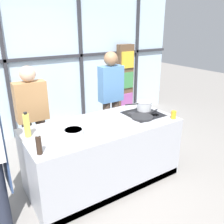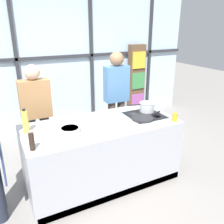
{
  "view_description": "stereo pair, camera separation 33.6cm",
  "coord_description": "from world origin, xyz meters",
  "px_view_note": "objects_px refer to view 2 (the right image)",
  "views": [
    {
      "loc": [
        -1.52,
        -2.54,
        2.16
      ],
      "look_at": [
        0.21,
        0.1,
        0.99
      ],
      "focal_mm": 38.0,
      "sensor_mm": 36.0,
      "label": 1
    },
    {
      "loc": [
        -1.23,
        -2.71,
        2.16
      ],
      "look_at": [
        0.21,
        0.1,
        0.99
      ],
      "focal_mm": 38.0,
      "sensor_mm": 36.0,
      "label": 2
    }
  ],
  "objects_px": {
    "frying_pan": "(143,118)",
    "pepper_grinder": "(32,141)",
    "spectator_center_left": "(116,94)",
    "saucepan": "(147,107)",
    "oil_bottle": "(25,122)",
    "white_plate": "(60,120)",
    "mixing_bowl": "(70,130)",
    "juice_glass_near": "(175,117)",
    "spectator_far_left": "(36,111)"
  },
  "relations": [
    {
      "from": "saucepan",
      "to": "frying_pan",
      "type": "bearing_deg",
      "value": -133.89
    },
    {
      "from": "spectator_far_left",
      "to": "frying_pan",
      "type": "distance_m",
      "value": 1.64
    },
    {
      "from": "spectator_center_left",
      "to": "white_plate",
      "type": "relative_size",
      "value": 7.63
    },
    {
      "from": "saucepan",
      "to": "oil_bottle",
      "type": "distance_m",
      "value": 1.78
    },
    {
      "from": "mixing_bowl",
      "to": "juice_glass_near",
      "type": "height_order",
      "value": "juice_glass_near"
    },
    {
      "from": "spectator_center_left",
      "to": "mixing_bowl",
      "type": "height_order",
      "value": "spectator_center_left"
    },
    {
      "from": "spectator_center_left",
      "to": "pepper_grinder",
      "type": "distance_m",
      "value": 2.04
    },
    {
      "from": "pepper_grinder",
      "to": "juice_glass_near",
      "type": "bearing_deg",
      "value": -1.96
    },
    {
      "from": "spectator_center_left",
      "to": "oil_bottle",
      "type": "relative_size",
      "value": 5.57
    },
    {
      "from": "spectator_center_left",
      "to": "saucepan",
      "type": "distance_m",
      "value": 0.76
    },
    {
      "from": "white_plate",
      "to": "mixing_bowl",
      "type": "bearing_deg",
      "value": -89.18
    },
    {
      "from": "spectator_far_left",
      "to": "white_plate",
      "type": "height_order",
      "value": "spectator_far_left"
    },
    {
      "from": "white_plate",
      "to": "juice_glass_near",
      "type": "bearing_deg",
      "value": -27.52
    },
    {
      "from": "spectator_center_left",
      "to": "white_plate",
      "type": "distance_m",
      "value": 1.28
    },
    {
      "from": "spectator_far_left",
      "to": "juice_glass_near",
      "type": "relative_size",
      "value": 14.34
    },
    {
      "from": "spectator_far_left",
      "to": "white_plate",
      "type": "bearing_deg",
      "value": 114.03
    },
    {
      "from": "frying_pan",
      "to": "saucepan",
      "type": "distance_m",
      "value": 0.35
    },
    {
      "from": "spectator_far_left",
      "to": "frying_pan",
      "type": "height_order",
      "value": "spectator_far_left"
    },
    {
      "from": "spectator_far_left",
      "to": "frying_pan",
      "type": "xyz_separation_m",
      "value": [
        1.29,
        -1.0,
        -0.0
      ]
    },
    {
      "from": "oil_bottle",
      "to": "juice_glass_near",
      "type": "bearing_deg",
      "value": -16.13
    },
    {
      "from": "spectator_far_left",
      "to": "oil_bottle",
      "type": "distance_m",
      "value": 0.76
    },
    {
      "from": "frying_pan",
      "to": "pepper_grinder",
      "type": "height_order",
      "value": "pepper_grinder"
    },
    {
      "from": "spectator_center_left",
      "to": "frying_pan",
      "type": "height_order",
      "value": "spectator_center_left"
    },
    {
      "from": "frying_pan",
      "to": "juice_glass_near",
      "type": "xyz_separation_m",
      "value": [
        0.36,
        -0.26,
        0.04
      ]
    },
    {
      "from": "frying_pan",
      "to": "juice_glass_near",
      "type": "distance_m",
      "value": 0.44
    },
    {
      "from": "white_plate",
      "to": "mixing_bowl",
      "type": "height_order",
      "value": "mixing_bowl"
    },
    {
      "from": "saucepan",
      "to": "juice_glass_near",
      "type": "distance_m",
      "value": 0.52
    },
    {
      "from": "oil_bottle",
      "to": "spectator_center_left",
      "type": "bearing_deg",
      "value": 23.26
    },
    {
      "from": "spectator_center_left",
      "to": "pepper_grinder",
      "type": "bearing_deg",
      "value": 35.72
    },
    {
      "from": "spectator_center_left",
      "to": "spectator_far_left",
      "type": "bearing_deg",
      "value": 0.0
    },
    {
      "from": "spectator_center_left",
      "to": "frying_pan",
      "type": "relative_size",
      "value": 3.17
    },
    {
      "from": "juice_glass_near",
      "to": "frying_pan",
      "type": "bearing_deg",
      "value": 143.98
    },
    {
      "from": "oil_bottle",
      "to": "mixing_bowl",
      "type": "bearing_deg",
      "value": -25.4
    },
    {
      "from": "spectator_far_left",
      "to": "oil_bottle",
      "type": "relative_size",
      "value": 5.2
    },
    {
      "from": "mixing_bowl",
      "to": "juice_glass_near",
      "type": "distance_m",
      "value": 1.45
    },
    {
      "from": "pepper_grinder",
      "to": "frying_pan",
      "type": "bearing_deg",
      "value": 7.09
    },
    {
      "from": "oil_bottle",
      "to": "juice_glass_near",
      "type": "height_order",
      "value": "oil_bottle"
    },
    {
      "from": "spectator_center_left",
      "to": "saucepan",
      "type": "bearing_deg",
      "value": 99.98
    },
    {
      "from": "white_plate",
      "to": "frying_pan",
      "type": "bearing_deg",
      "value": -24.32
    },
    {
      "from": "mixing_bowl",
      "to": "pepper_grinder",
      "type": "xyz_separation_m",
      "value": [
        -0.5,
        -0.25,
        0.07
      ]
    },
    {
      "from": "spectator_far_left",
      "to": "spectator_center_left",
      "type": "height_order",
      "value": "spectator_center_left"
    },
    {
      "from": "mixing_bowl",
      "to": "oil_bottle",
      "type": "height_order",
      "value": "oil_bottle"
    },
    {
      "from": "frying_pan",
      "to": "juice_glass_near",
      "type": "height_order",
      "value": "juice_glass_near"
    },
    {
      "from": "spectator_center_left",
      "to": "juice_glass_near",
      "type": "xyz_separation_m",
      "value": [
        0.25,
        -1.26,
        -0.05
      ]
    },
    {
      "from": "saucepan",
      "to": "white_plate",
      "type": "height_order",
      "value": "saucepan"
    },
    {
      "from": "spectator_center_left",
      "to": "saucepan",
      "type": "relative_size",
      "value": 4.09
    },
    {
      "from": "juice_glass_near",
      "to": "spectator_far_left",
      "type": "bearing_deg",
      "value": 142.66
    },
    {
      "from": "white_plate",
      "to": "oil_bottle",
      "type": "bearing_deg",
      "value": -158.53
    },
    {
      "from": "spectator_center_left",
      "to": "oil_bottle",
      "type": "distance_m",
      "value": 1.8
    },
    {
      "from": "frying_pan",
      "to": "pepper_grinder",
      "type": "relative_size",
      "value": 2.36
    }
  ]
}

